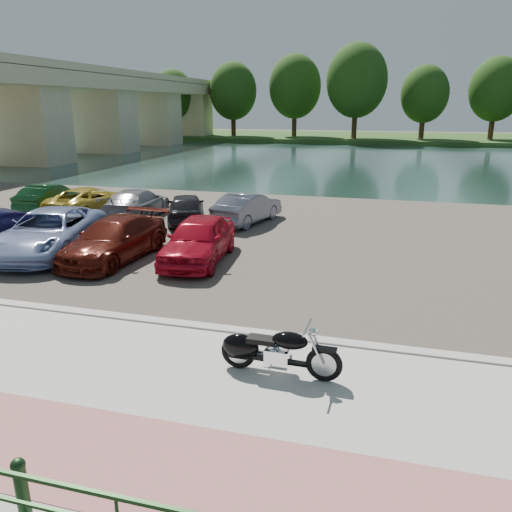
{
  "coord_description": "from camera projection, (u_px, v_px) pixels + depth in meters",
  "views": [
    {
      "loc": [
        2.56,
        -7.76,
        4.94
      ],
      "look_at": [
        -0.78,
        4.52,
        1.1
      ],
      "focal_mm": 35.0,
      "sensor_mm": 36.0,
      "label": 1
    }
  ],
  "objects": [
    {
      "name": "pink_path",
      "position": [
        177.0,
        470.0,
        6.9
      ],
      "size": [
        60.0,
        2.0,
        0.01
      ],
      "primitive_type": "cube",
      "color": "#AC6164",
      "rests_on": "promenade"
    },
    {
      "name": "car_2",
      "position": [
        49.0,
        232.0,
        17.09
      ],
      "size": [
        3.63,
        5.82,
        1.5
      ],
      "primitive_type": "imported",
      "rotation": [
        0.0,
        0.0,
        0.23
      ],
      "color": "#8899C6",
      "rests_on": "parking_lot"
    },
    {
      "name": "far_trees",
      "position": [
        413.0,
        86.0,
        66.76
      ],
      "size": [
        70.25,
        10.68,
        12.52
      ],
      "color": "#3C2715",
      "rests_on": "far_bank"
    },
    {
      "name": "promenade",
      "position": [
        214.0,
        412.0,
        8.31
      ],
      "size": [
        60.0,
        6.0,
        0.1
      ],
      "primitive_type": "cube",
      "color": "#B9B7AE",
      "rests_on": "ground"
    },
    {
      "name": "car_6",
      "position": [
        90.0,
        200.0,
        23.45
      ],
      "size": [
        2.66,
        4.8,
        1.27
      ],
      "primitive_type": "imported",
      "rotation": [
        0.0,
        0.0,
        3.02
      ],
      "color": "#AE9628",
      "rests_on": "parking_lot"
    },
    {
      "name": "car_4",
      "position": [
        199.0,
        239.0,
        16.22
      ],
      "size": [
        2.12,
        4.48,
        1.48
      ],
      "primitive_type": "imported",
      "rotation": [
        0.0,
        0.0,
        0.09
      ],
      "color": "#AD0B1F",
      "rests_on": "parking_lot"
    },
    {
      "name": "kerb",
      "position": [
        260.0,
        335.0,
        11.07
      ],
      "size": [
        60.0,
        0.3,
        0.14
      ],
      "primitive_type": "cube",
      "color": "#B9B7AE",
      "rests_on": "ground"
    },
    {
      "name": "car_9",
      "position": [
        247.0,
        208.0,
        21.61
      ],
      "size": [
        2.28,
        4.22,
        1.32
      ],
      "primitive_type": "imported",
      "rotation": [
        0.0,
        0.0,
        2.91
      ],
      "color": "slate",
      "rests_on": "parking_lot"
    },
    {
      "name": "car_7",
      "position": [
        137.0,
        204.0,
        22.51
      ],
      "size": [
        2.38,
        4.79,
        1.34
      ],
      "primitive_type": "imported",
      "rotation": [
        0.0,
        0.0,
        3.25
      ],
      "color": "gray",
      "rests_on": "parking_lot"
    },
    {
      "name": "parking_lot",
      "position": [
        319.0,
        238.0,
        19.4
      ],
      "size": [
        60.0,
        18.0,
        0.04
      ],
      "primitive_type": "cube",
      "color": "#413A34",
      "rests_on": "ground"
    },
    {
      "name": "far_bank",
      "position": [
        377.0,
        138.0,
        75.67
      ],
      "size": [
        120.0,
        24.0,
        0.6
      ],
      "primitive_type": "cube",
      "color": "#244719",
      "rests_on": "ground"
    },
    {
      "name": "car_3",
      "position": [
        114.0,
        239.0,
        16.44
      ],
      "size": [
        2.19,
        4.8,
        1.36
      ],
      "primitive_type": "imported",
      "rotation": [
        0.0,
        0.0,
        -0.06
      ],
      "color": "#4E130B",
      "rests_on": "parking_lot"
    },
    {
      "name": "railing",
      "position": [
        117.0,
        512.0,
        5.32
      ],
      "size": [
        24.04,
        0.05,
        0.9
      ],
      "color": "black",
      "rests_on": "promenade"
    },
    {
      "name": "motorcycle",
      "position": [
        269.0,
        350.0,
        9.32
      ],
      "size": [
        2.33,
        0.75,
        1.05
      ],
      "rotation": [
        0.0,
        0.0,
        -0.03
      ],
      "color": "black",
      "rests_on": "promenade"
    },
    {
      "name": "bollards",
      "position": [
        9.0,
        482.0,
        6.09
      ],
      "size": [
        10.68,
        0.18,
        0.81
      ],
      "color": "black",
      "rests_on": "promenade"
    },
    {
      "name": "car_5",
      "position": [
        49.0,
        197.0,
        24.21
      ],
      "size": [
        1.6,
        4.0,
        1.29
      ],
      "primitive_type": "imported",
      "rotation": [
        0.0,
        0.0,
        3.2
      ],
      "color": "#0F3719",
      "rests_on": "parking_lot"
    },
    {
      "name": "ground",
      "position": [
        233.0,
        384.0,
        9.24
      ],
      "size": [
        200.0,
        200.0,
        0.0
      ],
      "primitive_type": "plane",
      "color": "#595447",
      "rests_on": "ground"
    },
    {
      "name": "bridge",
      "position": [
        98.0,
        100.0,
        52.58
      ],
      "size": [
        7.0,
        56.0,
        8.55
      ],
      "color": "tan",
      "rests_on": "ground"
    },
    {
      "name": "river",
      "position": [
        364.0,
        161.0,
        46.19
      ],
      "size": [
        120.0,
        40.0,
        0.0
      ],
      "primitive_type": "cube",
      "color": "#182C28",
      "rests_on": "ground"
    },
    {
      "name": "car_8",
      "position": [
        186.0,
        208.0,
        21.63
      ],
      "size": [
        2.87,
        4.14,
        1.31
      ],
      "primitive_type": "imported",
      "rotation": [
        0.0,
        0.0,
        3.52
      ],
      "color": "black",
      "rests_on": "parking_lot"
    }
  ]
}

